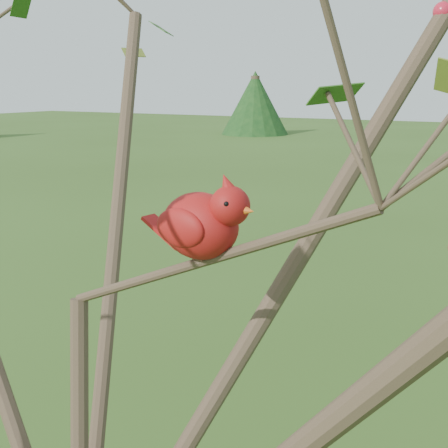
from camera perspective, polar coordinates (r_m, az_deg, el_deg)
crabapple_tree at (r=1.08m, az=-15.08°, el=-0.65°), size 2.35×2.05×2.95m
cardinal at (r=1.01m, az=-1.88°, el=0.10°), size 0.23×0.13×0.16m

